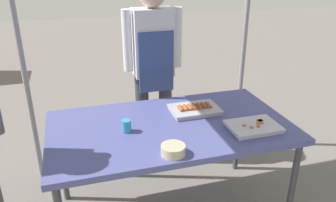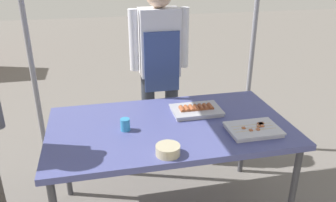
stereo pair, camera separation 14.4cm
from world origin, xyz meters
TOP-DOWN VIEW (x-y plane):
  - stall_table at (0.00, 0.00)m, footprint 1.60×0.90m
  - tray_grilled_sausages at (0.23, 0.14)m, footprint 0.35×0.24m
  - tray_meat_skewers at (0.50, -0.22)m, footprint 0.33×0.24m
  - condiment_bowl at (-0.09, -0.36)m, footprint 0.14×0.14m
  - drink_cup_near_edge at (-0.30, -0.02)m, footprint 0.06×0.06m
  - vendor_woman at (0.10, 0.84)m, footprint 0.52×0.23m

SIDE VIEW (x-z plane):
  - stall_table at x=0.00m, z-range 0.32..1.07m
  - tray_meat_skewers at x=0.50m, z-range 0.75..0.79m
  - tray_grilled_sausages at x=0.23m, z-range 0.74..0.80m
  - condiment_bowl at x=-0.09m, z-range 0.75..0.81m
  - drink_cup_near_edge at x=-0.30m, z-range 0.75..0.83m
  - vendor_woman at x=0.10m, z-range 0.15..1.76m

